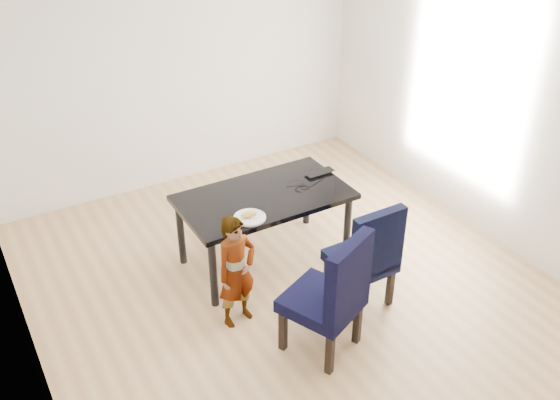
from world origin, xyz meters
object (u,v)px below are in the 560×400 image
chair_right (361,252)px  child (237,271)px  plate (250,218)px  laptop (317,171)px  chair_left (322,292)px  dining_table (264,228)px

chair_right → child: child is taller
plate → laptop: laptop is taller
chair_left → plate: chair_left is taller
dining_table → laptop: laptop is taller
dining_table → plate: (-0.30, -0.29, 0.38)m
laptop → chair_left: bearing=58.2°
dining_table → child: bearing=-133.9°
chair_right → chair_left: bearing=-152.6°
dining_table → chair_left: chair_left is taller
chair_right → plate: (-0.75, 0.65, 0.24)m
laptop → child: bearing=30.6°
chair_left → child: 0.77m
child → plate: (0.32, 0.36, 0.23)m
dining_table → chair_left: bearing=-98.2°
chair_left → plate: (-0.12, 0.98, 0.20)m
chair_left → child: chair_left is taller
dining_table → child: 0.91m
plate → laptop: bearing=23.1°
plate → laptop: 1.07m
plate → dining_table: bearing=43.8°
child → laptop: size_ratio=3.42×
chair_right → child: (-1.07, 0.30, 0.00)m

